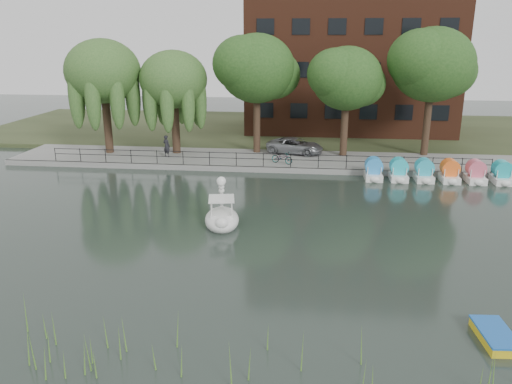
% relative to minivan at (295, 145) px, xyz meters
% --- Properties ---
extents(ground_plane, '(120.00, 120.00, 0.00)m').
position_rel_minivan_xyz_m(ground_plane, '(-2.15, -17.77, -1.12)').
color(ground_plane, '#35403B').
extents(promenade, '(40.00, 6.00, 0.40)m').
position_rel_minivan_xyz_m(promenade, '(-2.15, -1.77, -0.92)').
color(promenade, gray).
rests_on(promenade, ground_plane).
extents(kerb, '(40.00, 0.25, 0.40)m').
position_rel_minivan_xyz_m(kerb, '(-2.15, -4.72, -0.92)').
color(kerb, gray).
rests_on(kerb, ground_plane).
extents(land_strip, '(60.00, 22.00, 0.36)m').
position_rel_minivan_xyz_m(land_strip, '(-2.15, 12.23, -0.94)').
color(land_strip, '#47512D').
rests_on(land_strip, ground_plane).
extents(railing, '(32.00, 0.05, 1.00)m').
position_rel_minivan_xyz_m(railing, '(-2.15, -4.52, 0.02)').
color(railing, black).
rests_on(railing, promenade).
extents(apartment_building, '(20.00, 10.07, 18.00)m').
position_rel_minivan_xyz_m(apartment_building, '(4.85, 12.19, 8.24)').
color(apartment_building, '#4C1E16').
rests_on(apartment_building, land_strip).
extents(willow_left, '(5.88, 5.88, 9.01)m').
position_rel_minivan_xyz_m(willow_left, '(-15.15, -1.27, 5.75)').
color(willow_left, '#473323').
rests_on(willow_left, promenade).
extents(willow_mid, '(5.32, 5.32, 8.15)m').
position_rel_minivan_xyz_m(willow_mid, '(-9.65, -0.77, 5.12)').
color(willow_mid, '#473323').
rests_on(willow_mid, promenade).
extents(broadleaf_center, '(6.00, 6.00, 9.25)m').
position_rel_minivan_xyz_m(broadleaf_center, '(-3.15, 0.23, 5.94)').
color(broadleaf_center, '#473323').
rests_on(broadleaf_center, promenade).
extents(broadleaf_right, '(5.40, 5.40, 8.32)m').
position_rel_minivan_xyz_m(broadleaf_right, '(3.85, -0.27, 5.26)').
color(broadleaf_right, '#473323').
rests_on(broadleaf_right, promenade).
extents(broadleaf_far, '(6.30, 6.30, 9.71)m').
position_rel_minivan_xyz_m(broadleaf_far, '(10.35, 0.73, 6.27)').
color(broadleaf_far, '#473323').
rests_on(broadleaf_far, promenade).
extents(minivan, '(3.56, 5.63, 1.45)m').
position_rel_minivan_xyz_m(minivan, '(0.00, 0.00, 0.00)').
color(minivan, gray).
rests_on(minivan, promenade).
extents(bicycle, '(1.27, 1.81, 1.00)m').
position_rel_minivan_xyz_m(bicycle, '(-0.84, -3.50, -0.22)').
color(bicycle, gray).
rests_on(bicycle, promenade).
extents(pedestrian, '(0.85, 0.75, 1.98)m').
position_rel_minivan_xyz_m(pedestrian, '(-10.03, -2.30, 0.26)').
color(pedestrian, black).
rests_on(pedestrian, promenade).
extents(swan_boat, '(2.24, 3.09, 2.40)m').
position_rel_minivan_xyz_m(swan_boat, '(-3.24, -15.64, -0.60)').
color(swan_boat, white).
rests_on(swan_boat, ground_plane).
extents(pedal_boat_row, '(9.65, 1.70, 1.40)m').
position_rel_minivan_xyz_m(pedal_boat_row, '(9.90, -5.71, -0.52)').
color(pedal_boat_row, white).
rests_on(pedal_boat_row, ground_plane).
extents(yellow_rowboat, '(1.15, 2.04, 0.36)m').
position_rel_minivan_xyz_m(yellow_rowboat, '(7.43, -24.98, -0.93)').
color(yellow_rowboat, yellow).
rests_on(yellow_rowboat, ground_plane).
extents(reed_bank, '(24.00, 2.40, 1.20)m').
position_rel_minivan_xyz_m(reed_bank, '(-0.15, -27.27, -0.52)').
color(reed_bank, '#669938').
rests_on(reed_bank, ground_plane).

